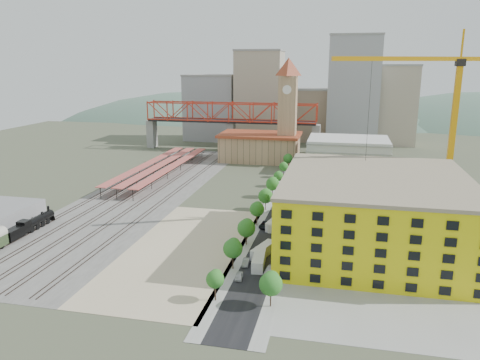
% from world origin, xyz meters
% --- Properties ---
extents(ground, '(400.00, 400.00, 0.00)m').
position_xyz_m(ground, '(0.00, 0.00, 0.00)').
color(ground, '#474C38').
rests_on(ground, ground).
extents(ballast_strip, '(36.00, 165.00, 0.06)m').
position_xyz_m(ballast_strip, '(-36.00, 17.50, 0.03)').
color(ballast_strip, '#605E59').
rests_on(ballast_strip, ground).
extents(dirt_lot, '(28.00, 67.00, 0.06)m').
position_xyz_m(dirt_lot, '(-4.00, -31.50, 0.03)').
color(dirt_lot, tan).
rests_on(dirt_lot, ground).
extents(street_asphalt, '(12.00, 170.00, 0.06)m').
position_xyz_m(street_asphalt, '(16.00, 15.00, 0.03)').
color(street_asphalt, black).
rests_on(street_asphalt, ground).
extents(sidewalk_west, '(3.00, 170.00, 0.04)m').
position_xyz_m(sidewalk_west, '(10.50, 15.00, 0.02)').
color(sidewalk_west, gray).
rests_on(sidewalk_west, ground).
extents(sidewalk_east, '(3.00, 170.00, 0.04)m').
position_xyz_m(sidewalk_east, '(21.50, 15.00, 0.02)').
color(sidewalk_east, gray).
rests_on(sidewalk_east, ground).
extents(construction_pad, '(50.00, 90.00, 0.06)m').
position_xyz_m(construction_pad, '(45.00, -20.00, 0.03)').
color(construction_pad, gray).
rests_on(construction_pad, ground).
extents(rail_tracks, '(26.56, 160.00, 0.18)m').
position_xyz_m(rail_tracks, '(-37.80, 17.50, 0.15)').
color(rail_tracks, '#382B23').
rests_on(rail_tracks, ground).
extents(platform_canopies, '(16.00, 80.00, 4.12)m').
position_xyz_m(platform_canopies, '(-41.00, 45.00, 3.99)').
color(platform_canopies, '#B45845').
rests_on(platform_canopies, ground).
extents(station_hall, '(38.00, 24.00, 13.10)m').
position_xyz_m(station_hall, '(-5.00, 82.00, 6.67)').
color(station_hall, tan).
rests_on(station_hall, ground).
extents(clock_tower, '(12.00, 12.00, 52.00)m').
position_xyz_m(clock_tower, '(8.00, 79.99, 28.70)').
color(clock_tower, tan).
rests_on(clock_tower, ground).
extents(parking_garage, '(34.00, 26.00, 14.00)m').
position_xyz_m(parking_garage, '(36.00, 70.00, 7.00)').
color(parking_garage, silver).
rests_on(parking_garage, ground).
extents(truss_bridge, '(94.00, 9.60, 25.60)m').
position_xyz_m(truss_bridge, '(-25.00, 105.00, 18.86)').
color(truss_bridge, gray).
rests_on(truss_bridge, ground).
extents(construction_building, '(44.60, 50.60, 18.80)m').
position_xyz_m(construction_building, '(42.00, -20.00, 9.41)').
color(construction_building, yellow).
rests_on(construction_building, ground).
extents(street_trees, '(15.40, 124.40, 8.00)m').
position_xyz_m(street_trees, '(16.00, 5.00, 0.00)').
color(street_trees, '#286E21').
rests_on(street_trees, ground).
extents(skyline, '(133.00, 46.00, 60.00)m').
position_xyz_m(skyline, '(7.47, 142.31, 22.81)').
color(skyline, '#9EA0A3').
rests_on(skyline, ground).
extents(distant_hills, '(647.00, 264.00, 227.00)m').
position_xyz_m(distant_hills, '(45.28, 260.00, -79.54)').
color(distant_hills, '#4C6B59').
rests_on(distant_hills, ground).
extents(locomotive, '(2.71, 20.88, 5.22)m').
position_xyz_m(locomotive, '(-50.00, -27.99, 1.95)').
color(locomotive, black).
rests_on(locomotive, ground).
extents(tower_crane, '(47.73, 21.94, 54.65)m').
position_xyz_m(tower_crane, '(61.13, 6.93, 33.73)').
color(tower_crane, orange).
rests_on(tower_crane, ground).
extents(site_trailer_a, '(3.44, 10.09, 2.71)m').
position_xyz_m(site_trailer_a, '(16.00, -37.03, 1.35)').
color(site_trailer_a, silver).
rests_on(site_trailer_a, ground).
extents(site_trailer_b, '(5.19, 9.54, 2.53)m').
position_xyz_m(site_trailer_b, '(16.00, -30.76, 1.27)').
color(site_trailer_b, silver).
rests_on(site_trailer_b, ground).
extents(site_trailer_c, '(4.50, 10.09, 2.67)m').
position_xyz_m(site_trailer_c, '(16.00, -10.62, 1.34)').
color(site_trailer_c, silver).
rests_on(site_trailer_c, ground).
extents(site_trailer_d, '(2.80, 9.18, 2.48)m').
position_xyz_m(site_trailer_d, '(16.00, -11.32, 1.24)').
color(site_trailer_d, silver).
rests_on(site_trailer_d, ground).
extents(car_0, '(1.89, 4.03, 1.33)m').
position_xyz_m(car_0, '(13.00, -44.87, 0.67)').
color(car_0, silver).
rests_on(car_0, ground).
extents(car_1, '(1.67, 4.24, 1.37)m').
position_xyz_m(car_1, '(13.00, -37.44, 0.69)').
color(car_1, '#949599').
rests_on(car_1, ground).
extents(car_2, '(3.12, 5.68, 1.51)m').
position_xyz_m(car_2, '(13.00, -11.10, 0.75)').
color(car_2, black).
rests_on(car_2, ground).
extents(car_3, '(2.10, 4.71, 1.34)m').
position_xyz_m(car_3, '(13.00, 29.56, 0.67)').
color(car_3, '#1A294C').
rests_on(car_3, ground).
extents(car_4, '(2.31, 4.78, 1.57)m').
position_xyz_m(car_4, '(19.00, -40.77, 0.79)').
color(car_4, white).
rests_on(car_4, ground).
extents(car_5, '(2.10, 4.50, 1.43)m').
position_xyz_m(car_5, '(19.00, -8.60, 0.71)').
color(car_5, '#9B9BA0').
rests_on(car_5, ground).
extents(car_6, '(3.29, 5.63, 1.47)m').
position_xyz_m(car_6, '(19.00, 18.61, 0.74)').
color(car_6, black).
rests_on(car_6, ground).
extents(car_7, '(2.75, 5.21, 1.44)m').
position_xyz_m(car_7, '(19.00, 36.37, 0.72)').
color(car_7, navy).
rests_on(car_7, ground).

